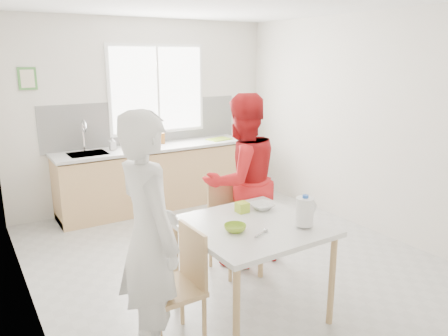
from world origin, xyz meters
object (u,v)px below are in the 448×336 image
(bowl_green, at_px, (235,228))
(bowl_white, at_px, (262,206))
(chair_far, at_px, (232,220))
(dining_table, at_px, (252,234))
(person_white, at_px, (149,238))
(milk_jug, at_px, (305,211))
(chair_left, at_px, (179,282))
(wine_bottle_a, at_px, (145,135))
(wine_bottle_b, at_px, (142,135))
(person_red, at_px, (242,181))

(bowl_green, distance_m, bowl_white, 0.58)
(chair_far, relative_size, bowl_white, 4.42)
(dining_table, relative_size, person_white, 0.60)
(bowl_green, xyz_separation_m, milk_jug, (0.53, -0.22, 0.11))
(bowl_green, bearing_deg, chair_left, 175.10)
(person_white, bearing_deg, milk_jug, -102.85)
(dining_table, xyz_separation_m, chair_far, (0.33, 0.83, -0.22))
(bowl_white, bearing_deg, chair_left, -164.64)
(dining_table, xyz_separation_m, person_white, (-0.90, -0.02, 0.18))
(wine_bottle_a, relative_size, wine_bottle_b, 1.07)
(person_white, distance_m, wine_bottle_b, 3.43)
(bowl_green, height_order, wine_bottle_b, wine_bottle_b)
(person_white, xyz_separation_m, wine_bottle_a, (1.21, 3.11, 0.16))
(dining_table, height_order, chair_far, chair_far)
(bowl_white, relative_size, wine_bottle_a, 0.67)
(dining_table, height_order, milk_jug, milk_jug)
(dining_table, distance_m, bowl_white, 0.41)
(bowl_green, height_order, wine_bottle_a, wine_bottle_a)
(chair_left, xyz_separation_m, chair_far, (1.01, 0.84, 0.01))
(milk_jug, relative_size, wine_bottle_a, 0.79)
(person_white, relative_size, person_red, 1.01)
(chair_left, height_order, wine_bottle_b, wine_bottle_b)
(person_white, xyz_separation_m, person_red, (1.40, 0.90, -0.01))
(dining_table, height_order, bowl_white, bowl_white)
(chair_left, relative_size, person_red, 0.51)
(bowl_green, bearing_deg, dining_table, 15.08)
(person_white, distance_m, bowl_white, 1.23)
(chair_far, relative_size, milk_jug, 3.73)
(chair_left, bearing_deg, chair_far, 128.58)
(chair_left, distance_m, wine_bottle_b, 3.40)
(dining_table, distance_m, bowl_green, 0.24)
(chair_left, height_order, milk_jug, milk_jug)
(person_white, bearing_deg, bowl_green, -94.06)
(chair_far, relative_size, wine_bottle_b, 3.16)
(milk_jug, distance_m, wine_bottle_b, 3.47)
(bowl_white, height_order, wine_bottle_a, wine_bottle_a)
(bowl_white, bearing_deg, chair_far, 86.05)
(person_white, bearing_deg, wine_bottle_a, -22.33)
(chair_left, xyz_separation_m, bowl_green, (0.48, -0.04, 0.35))
(chair_far, height_order, bowl_white, chair_far)
(milk_jug, relative_size, wine_bottle_b, 0.85)
(bowl_white, height_order, milk_jug, milk_jug)
(dining_table, bearing_deg, milk_jug, -39.80)
(chair_far, relative_size, wine_bottle_a, 2.96)
(chair_far, height_order, wine_bottle_b, wine_bottle_b)
(person_red, relative_size, wine_bottle_a, 5.69)
(wine_bottle_b, bearing_deg, person_red, -85.27)
(person_red, relative_size, bowl_white, 8.50)
(dining_table, bearing_deg, bowl_green, -164.92)
(dining_table, bearing_deg, bowl_white, 40.85)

